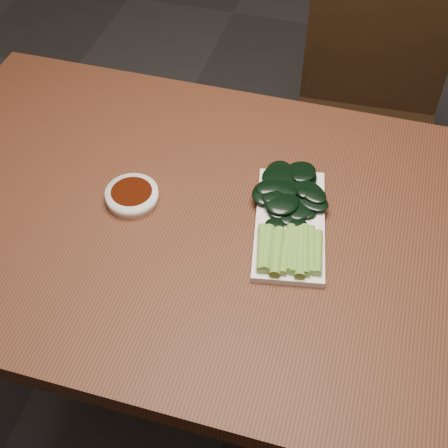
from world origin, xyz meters
TOP-DOWN VIEW (x-y plane):
  - ground at (0.00, 0.00)m, footprint 6.00×6.00m
  - table at (0.00, 0.00)m, footprint 1.40×0.80m
  - chair_far at (0.19, 0.73)m, footprint 0.43×0.43m
  - sauce_bowl at (-0.22, -0.00)m, footprint 0.10×0.10m
  - serving_plate at (0.09, 0.02)m, footprint 0.18×0.30m
  - gai_lan at (0.08, 0.04)m, footprint 0.18×0.31m

SIDE VIEW (x-z plane):
  - ground at x=0.00m, z-range 0.00..0.00m
  - chair_far at x=0.19m, z-range 0.04..0.93m
  - table at x=0.00m, z-range 0.30..1.05m
  - serving_plate at x=0.09m, z-range 0.75..0.76m
  - sauce_bowl at x=-0.22m, z-range 0.75..0.78m
  - gai_lan at x=0.08m, z-range 0.76..0.79m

